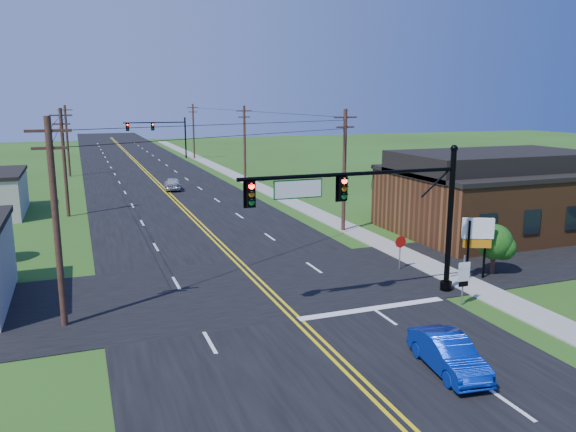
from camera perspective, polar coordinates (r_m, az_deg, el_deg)
name	(u,v)px	position (r m, az deg, el deg)	size (l,w,h in m)	color
ground	(370,398)	(19.62, 8.32, -17.79)	(260.00, 260.00, 0.00)	#284915
road_main	(158,185)	(66.11, -13.05, 3.05)	(16.00, 220.00, 0.04)	black
road_cross	(259,286)	(29.75, -2.96, -7.14)	(70.00, 10.00, 0.04)	black
sidewalk	(273,193)	(58.83, -1.52, 2.33)	(2.00, 160.00, 0.08)	gray
signal_mast_main	(372,206)	(26.65, 8.52, 1.04)	(11.30, 0.60, 7.48)	black
signal_mast_far	(159,131)	(95.86, -12.99, 8.37)	(10.98, 0.60, 7.48)	black
brick_building	(492,200)	(44.08, 20.02, 1.50)	(14.20, 11.20, 4.70)	brown
utility_pole_left_a	(56,220)	(25.35, -22.52, -0.35)	(1.80, 0.28, 9.00)	#321E16
utility_pole_left_b	(64,160)	(50.11, -21.78, 5.26)	(1.80, 0.28, 9.00)	#321E16
utility_pole_left_c	(67,139)	(77.02, -21.52, 7.25)	(1.80, 0.28, 9.00)	#321E16
utility_pole_right_a	(344,168)	(41.43, 5.74, 4.85)	(1.80, 0.28, 9.00)	#321E16
utility_pole_right_b	(245,143)	(65.64, -4.43, 7.39)	(1.80, 0.28, 9.00)	#321E16
utility_pole_right_c	(194,130)	(94.76, -9.58, 8.58)	(1.80, 0.28, 9.00)	#321E16
tree_right_back	(389,185)	(48.14, 10.21, 3.13)	(3.00, 3.00, 4.10)	#321E16
shrub_corner	(494,242)	(33.39, 20.21, -2.49)	(2.00, 2.00, 2.86)	#321E16
blue_car	(448,355)	(21.54, 15.98, -13.38)	(1.38, 3.97, 1.31)	#07289F
distant_car	(172,184)	(62.21, -11.66, 3.21)	(1.63, 4.05, 1.38)	silver
route_sign	(464,276)	(27.94, 17.41, -5.88)	(0.62, 0.11, 2.47)	slate
stop_sign	(400,245)	(32.79, 11.34, -2.94)	(0.72, 0.09, 2.03)	slate
pylon_sign	(478,235)	(31.86, 18.70, -1.84)	(1.61, 0.90, 3.43)	black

